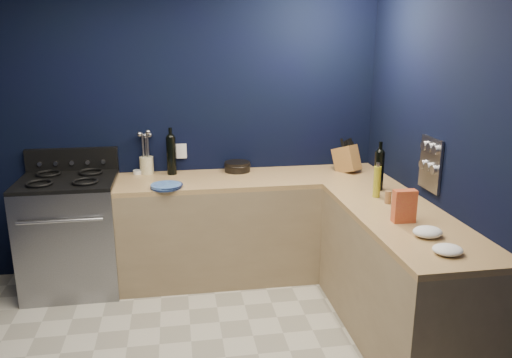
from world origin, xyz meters
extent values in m
cube|color=black|center=(0.00, 1.76, 1.30)|extent=(3.50, 0.02, 2.60)
cube|color=black|center=(1.76, 0.00, 1.30)|extent=(0.02, 3.50, 2.60)
cube|color=#907A59|center=(0.60, 1.44, 0.43)|extent=(2.30, 0.63, 0.86)
cube|color=olive|center=(0.60, 1.44, 0.88)|extent=(2.30, 0.63, 0.04)
cube|color=#907A59|center=(1.44, 0.29, 0.43)|extent=(0.63, 1.67, 0.86)
cube|color=olive|center=(1.44, 0.29, 0.88)|extent=(0.63, 1.67, 0.04)
cube|color=gray|center=(-0.93, 1.42, 0.46)|extent=(0.76, 0.66, 0.92)
cube|color=black|center=(-0.93, 1.10, 0.45)|extent=(0.59, 0.02, 0.42)
cube|color=black|center=(-0.93, 1.42, 0.94)|extent=(0.76, 0.66, 0.03)
cube|color=black|center=(-0.93, 1.72, 1.04)|extent=(0.76, 0.06, 0.20)
cube|color=gray|center=(1.74, 0.55, 1.18)|extent=(0.02, 0.28, 0.38)
cube|color=white|center=(0.00, 1.74, 1.08)|extent=(0.09, 0.02, 0.13)
cylinder|color=#2F45A0|center=(-0.14, 1.21, 0.92)|extent=(0.32, 0.32, 0.03)
cylinder|color=white|center=(-0.38, 1.69, 0.92)|extent=(0.11, 0.11, 0.03)
cylinder|color=beige|center=(-0.31, 1.69, 0.97)|extent=(0.16, 0.16, 0.15)
cylinder|color=black|center=(-0.09, 1.63, 1.07)|extent=(0.09, 0.09, 0.33)
cylinder|color=black|center=(0.48, 1.63, 0.94)|extent=(0.29, 0.29, 0.09)
cube|color=brown|center=(1.44, 1.48, 1.01)|extent=(0.25, 0.29, 0.28)
cylinder|color=black|center=(1.50, 0.89, 1.05)|extent=(0.09, 0.09, 0.30)
cylinder|color=#A5A322|center=(1.41, 0.72, 1.02)|extent=(0.06, 0.06, 0.23)
cylinder|color=olive|center=(1.53, 0.46, 0.96)|extent=(0.07, 0.07, 0.11)
cylinder|color=olive|center=(1.44, 0.56, 0.95)|extent=(0.06, 0.06, 0.09)
cube|color=#B41522|center=(1.38, 0.18, 1.01)|extent=(0.15, 0.07, 0.21)
ellipsoid|color=white|center=(1.41, -0.08, 0.93)|extent=(0.19, 0.17, 0.06)
ellipsoid|color=white|center=(1.40, -0.33, 0.93)|extent=(0.18, 0.16, 0.05)
camera|label=1|loc=(-0.05, -2.70, 2.04)|focal=35.52mm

